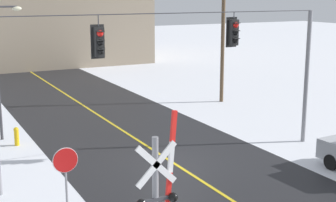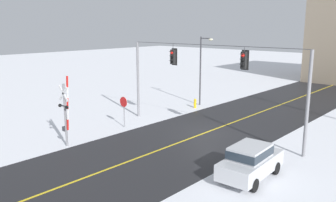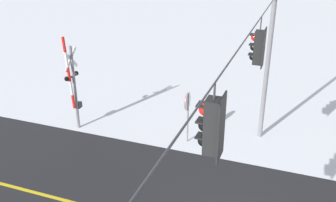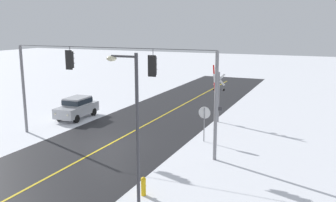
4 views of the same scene
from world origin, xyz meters
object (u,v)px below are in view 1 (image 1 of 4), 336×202
(streetlamp_near, at_px, (1,59))
(fire_hydrant, at_px, (17,136))
(stop_sign, at_px, (66,167))
(utility_pole, at_px, (223,38))

(streetlamp_near, bearing_deg, fire_hydrant, -79.41)
(stop_sign, bearing_deg, fire_hydrant, 89.59)
(fire_hydrant, xyz_separation_m, utility_pole, (13.78, 3.64, 3.67))
(streetlamp_near, distance_m, utility_pole, 14.22)
(fire_hydrant, height_order, utility_pole, utility_pole)
(stop_sign, distance_m, fire_hydrant, 8.71)
(stop_sign, distance_m, streetlamp_near, 10.19)
(utility_pole, bearing_deg, fire_hydrant, -165.21)
(utility_pole, bearing_deg, stop_sign, -138.47)
(stop_sign, distance_m, utility_pole, 18.64)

